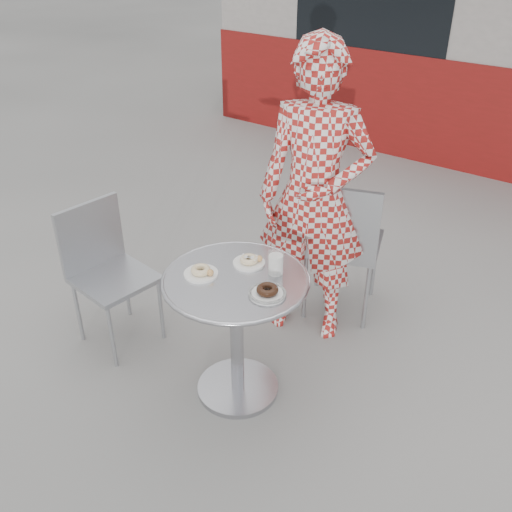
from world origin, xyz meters
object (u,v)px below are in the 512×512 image
Objects in this scene: milk_cup at (276,263)px; plate_far at (250,261)px; plate_near at (201,272)px; bistro_table at (236,308)px; plate_checker at (267,292)px; seated_person at (314,198)px; chair_far at (341,270)px; chair_left at (117,302)px.

plate_far is at bearing -178.58° from milk_cup.
milk_cup is (0.27, 0.21, 0.04)m from plate_near.
plate_near is (-0.14, -0.07, 0.19)m from bistro_table.
bistro_table is 0.29m from milk_cup.
plate_checker is 1.44× the size of milk_cup.
plate_checker is at bearing -92.43° from seated_person.
plate_far is 0.27m from plate_checker.
seated_person is (-0.07, -0.25, 0.56)m from chair_far.
bistro_table is 0.25m from plate_near.
seated_person is at bearing 79.95° from plate_near.
plate_near is (-0.12, -0.21, -0.00)m from plate_far.
plate_near is 0.94× the size of plate_checker.
bistro_table is at bearing 26.66° from plate_near.
plate_checker is at bearing -36.35° from plate_far.
plate_checker is at bearing -67.21° from milk_cup.
bistro_table is 4.15× the size of plate_checker.
seated_person is at bearing 90.62° from bistro_table.
seated_person reaches higher than plate_far.
milk_cup is at bearing 75.81° from chair_far.
milk_cup is at bearing 1.42° from plate_far.
chair_far reaches higher than bistro_table.
milk_cup reaches higher than plate_far.
chair_left is 4.82× the size of plate_checker.
chair_far is at bearing 94.64° from milk_cup.
plate_far is 0.96× the size of plate_near.
chair_left reaches higher than plate_far.
bistro_table is at bearing 173.42° from plate_checker.
chair_left is at bearing -177.63° from plate_checker.
plate_near is at bearing -120.32° from plate_far.
plate_checker is at bearing -6.58° from bistro_table.
chair_left is 6.95× the size of milk_cup.
chair_far is at bearing -33.68° from chair_left.
plate_checker is at bearing 8.34° from plate_near.
plate_checker is (0.20, -0.02, 0.18)m from bistro_table.
bistro_table is at bearing -132.01° from milk_cup.
plate_far is at bearing -109.60° from seated_person.
bistro_table is 4.55× the size of plate_far.
chair_left is 0.94m from plate_far.
chair_left is 1.08m from milk_cup.
seated_person reaches higher than chair_far.
milk_cup is (-0.07, 0.16, 0.04)m from plate_checker.
chair_far is at bearing 78.69° from plate_near.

